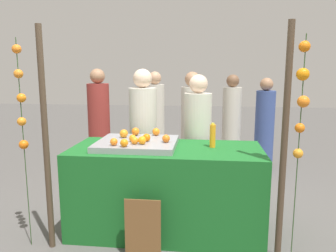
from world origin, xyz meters
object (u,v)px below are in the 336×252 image
object	(u,v)px
vendor_right	(197,147)
orange_1	(147,138)
orange_0	(135,141)
chalkboard_sign	(143,230)
juice_bottle	(213,136)
stall_counter	(166,189)
vendor_left	(143,142)

from	to	relation	value
vendor_right	orange_1	bearing A→B (deg)	-128.20
orange_0	chalkboard_sign	size ratio (longest dim) A/B	0.13
orange_0	orange_1	distance (m)	0.17
juice_bottle	orange_1	bearing A→B (deg)	-174.43
orange_0	stall_counter	bearing A→B (deg)	24.37
juice_bottle	vendor_right	distance (m)	0.66
juice_bottle	chalkboard_sign	distance (m)	1.16
orange_0	orange_1	size ratio (longest dim) A/B	0.91
orange_1	vendor_left	bearing A→B (deg)	103.74
stall_counter	orange_0	world-z (taller)	orange_0
juice_bottle	vendor_left	size ratio (longest dim) A/B	0.15
orange_1	juice_bottle	size ratio (longest dim) A/B	0.32
orange_1	juice_bottle	bearing A→B (deg)	5.57
chalkboard_sign	vendor_right	bearing A→B (deg)	69.99
orange_0	chalkboard_sign	distance (m)	0.86
orange_1	chalkboard_sign	world-z (taller)	orange_1
orange_0	chalkboard_sign	bearing A→B (deg)	-70.14
stall_counter	vendor_left	distance (m)	0.86
chalkboard_sign	vendor_right	distance (m)	1.39
chalkboard_sign	vendor_left	bearing A→B (deg)	100.36
vendor_right	chalkboard_sign	bearing A→B (deg)	-110.01
stall_counter	vendor_left	bearing A→B (deg)	118.42
vendor_right	orange_0	bearing A→B (deg)	-127.55
stall_counter	juice_bottle	world-z (taller)	juice_bottle
juice_bottle	orange_0	bearing A→B (deg)	-165.11
orange_0	vendor_left	xyz separation A→B (m)	(-0.07, 0.83, -0.20)
stall_counter	vendor_right	size ratio (longest dim) A/B	1.20
orange_1	chalkboard_sign	xyz separation A→B (m)	(0.06, -0.58, -0.72)
vendor_left	vendor_right	world-z (taller)	vendor_left
chalkboard_sign	orange_0	bearing A→B (deg)	109.86
stall_counter	vendor_left	xyz separation A→B (m)	(-0.37, 0.69, 0.34)
chalkboard_sign	vendor_left	size ratio (longest dim) A/B	0.34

